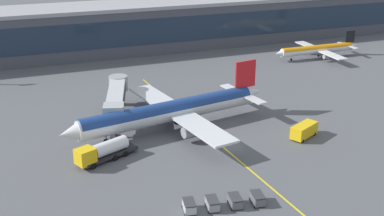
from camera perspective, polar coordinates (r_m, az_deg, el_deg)
name	(u,v)px	position (r m, az deg, el deg)	size (l,w,h in m)	color
ground_plane	(229,146)	(84.56, 4.40, -4.51)	(700.00, 700.00, 0.00)	#515459
apron_lead_in_line	(218,143)	(85.72, 3.08, -4.10)	(0.30, 80.00, 0.01)	yellow
terminal_building	(175,24)	(150.87, -1.97, 9.85)	(167.45, 18.02, 13.91)	#424751
main_airliner	(171,111)	(89.83, -2.44, -0.34)	(41.81, 33.48, 10.79)	silver
jet_bridge	(117,96)	(95.32, -8.83, 1.36)	(8.65, 20.06, 6.35)	#B2B7BC
fuel_tanker	(103,151)	(79.96, -10.41, -5.01)	(10.92, 6.53, 3.25)	#232326
lavatory_truck	(304,130)	(89.55, 13.04, -2.51)	(6.22, 4.63, 2.50)	yellow
baggage_cart_0	(189,206)	(66.43, -0.33, -11.41)	(2.00, 2.87, 1.48)	#B2B7BC
baggage_cart_1	(212,203)	(67.03, 2.40, -11.11)	(2.00, 2.87, 1.48)	gray
baggage_cart_2	(235,201)	(67.77, 5.08, -10.78)	(2.00, 2.87, 1.48)	#595B60
baggage_cart_3	(257,198)	(68.66, 7.68, -10.44)	(2.00, 2.87, 1.48)	#595B60
commuter_jet_far	(318,49)	(142.56, 14.50, 6.68)	(27.02, 21.43, 7.02)	white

